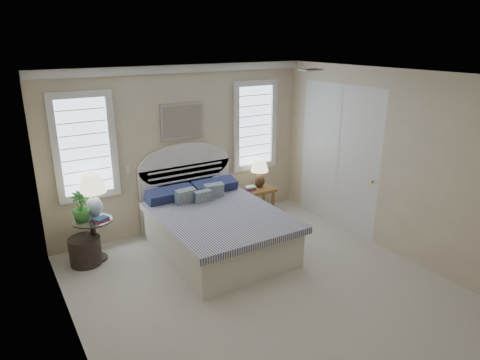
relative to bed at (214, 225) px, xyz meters
name	(u,v)px	position (x,y,z in m)	size (l,w,h in m)	color
floor	(269,293)	(0.00, -1.46, -0.39)	(4.50, 5.00, 0.01)	#BDB3A2
ceiling	(274,77)	(0.00, -1.46, 2.31)	(4.50, 5.00, 0.01)	white
wall_back	(183,149)	(0.00, 1.04, 0.96)	(4.50, 0.02, 2.70)	#BDAC8D
wall_left	(71,239)	(-2.25, -1.46, 0.96)	(0.02, 5.00, 2.70)	#BDAC8D
wall_right	(399,166)	(2.25, -1.46, 0.96)	(0.02, 5.00, 2.70)	#BDAC8D
crown_molding	(180,69)	(0.00, 1.00, 2.25)	(4.50, 0.08, 0.12)	silver
hvac_vent	(311,70)	(1.20, -0.66, 2.29)	(0.30, 0.20, 0.02)	#B2B2B2
switch_plate	(128,170)	(-0.95, 1.03, 0.76)	(0.08, 0.01, 0.12)	silver
window_left	(84,147)	(-1.55, 1.02, 1.21)	(0.90, 0.06, 1.60)	#AFC2DE
window_right	(255,126)	(1.40, 1.02, 1.21)	(0.90, 0.06, 1.60)	#AFC2DE
painting	(183,121)	(0.00, 1.00, 1.43)	(0.74, 0.04, 0.58)	silver
closet_door	(338,157)	(2.23, -0.26, 0.81)	(0.02, 1.80, 2.40)	silver
bed	(214,225)	(0.00, 0.00, 0.00)	(1.72, 2.28, 1.47)	silver
side_table_left	(94,235)	(-1.65, 0.59, 0.00)	(0.56, 0.56, 0.63)	black
nightstand_right	(259,196)	(1.30, 0.69, 0.00)	(0.50, 0.40, 0.53)	olive
floor_pot	(85,251)	(-1.80, 0.54, -0.18)	(0.45, 0.45, 0.40)	black
lamp_left	(92,191)	(-1.57, 0.71, 0.64)	(0.52, 0.52, 0.64)	white
lamp_right	(260,170)	(1.34, 0.75, 0.46)	(0.35, 0.35, 0.52)	black
potted_plant	(81,207)	(-1.78, 0.61, 0.47)	(0.25, 0.25, 0.44)	#2A692A
books_left	(101,220)	(-1.55, 0.47, 0.27)	(0.24, 0.20, 0.06)	#A52937
books_right	(250,188)	(1.10, 0.69, 0.18)	(0.19, 0.15, 0.07)	#A52937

